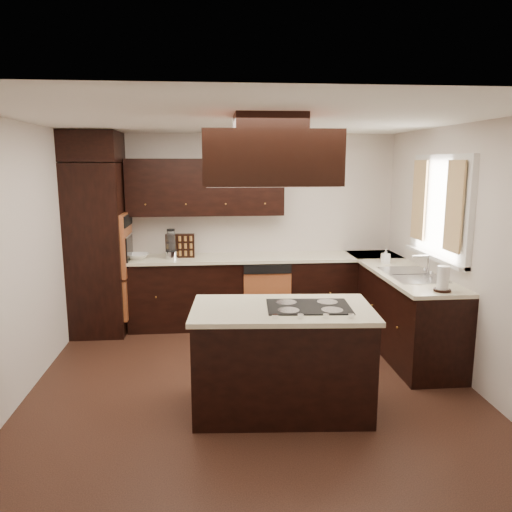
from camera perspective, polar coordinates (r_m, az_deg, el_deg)
name	(u,v)px	position (r m, az deg, el deg)	size (l,w,h in m)	color
floor	(251,383)	(5.05, -0.53, -14.35)	(4.20, 4.20, 0.02)	#4F2D1E
ceiling	(251,118)	(4.59, -0.59, 15.45)	(4.20, 4.20, 0.02)	white
wall_back	(239,228)	(6.74, -2.01, 3.20)	(4.20, 0.02, 2.50)	beige
wall_front	(284,334)	(2.63, 3.22, -8.87)	(4.20, 0.02, 2.50)	beige
wall_left	(17,262)	(4.96, -25.63, -0.58)	(0.02, 4.20, 2.50)	beige
wall_right	(467,254)	(5.27, 22.98, 0.23)	(0.02, 4.20, 2.50)	beige
oven_column	(98,249)	(6.51, -17.59, 0.75)	(0.65, 0.75, 2.12)	black
wall_oven_face	(127,244)	(6.44, -14.57, 1.33)	(0.05, 0.62, 0.78)	#B76033
base_cabinets_back	(243,292)	(6.60, -1.51, -4.14)	(2.93, 0.60, 0.88)	black
base_cabinets_right	(398,308)	(6.12, 15.89, -5.75)	(0.60, 2.40, 0.88)	black
countertop_back	(243,258)	(6.48, -1.52, -0.24)	(2.93, 0.63, 0.04)	beige
countertop_right	(399,270)	(6.00, 15.98, -1.54)	(0.63, 2.40, 0.04)	beige
upper_cabinets	(206,187)	(6.50, -5.78, 7.83)	(2.00, 0.34, 0.72)	black
dishwasher_front	(267,301)	(6.35, 1.31, -5.14)	(0.60, 0.05, 0.72)	#B76033
window_frame	(440,208)	(5.69, 20.32, 5.20)	(0.06, 1.32, 1.12)	white
window_pane	(443,208)	(5.70, 20.58, 5.19)	(0.00, 1.20, 1.00)	white
curtain_left	(454,207)	(5.28, 21.71, 5.28)	(0.02, 0.34, 0.90)	#F7E8B8
curtain_right	(419,200)	(6.04, 18.13, 6.10)	(0.02, 0.34, 0.90)	#F7E8B8
sink_rim	(412,275)	(5.68, 17.39, -2.04)	(0.52, 0.84, 0.01)	silver
island	(282,361)	(4.40, 2.94, -11.89)	(1.48, 0.81, 0.88)	black
island_top	(282,310)	(4.25, 3.00, -6.15)	(1.53, 0.86, 0.04)	beige
cooktop	(309,307)	(4.26, 6.02, -5.77)	(0.70, 0.47, 0.01)	black
range_hood	(269,158)	(4.04, 1.51, 11.12)	(1.05, 0.72, 0.42)	black
hood_duct	(269,122)	(4.05, 1.53, 15.01)	(0.55, 0.50, 0.13)	black
blender_base	(172,255)	(6.39, -9.63, 0.10)	(0.15, 0.15, 0.10)	silver
blender_pitcher	(171,241)	(6.36, -9.68, 1.69)	(0.13, 0.13, 0.26)	silver
spice_rack	(180,246)	(6.47, -8.66, 1.18)	(0.36, 0.09, 0.30)	black
mixing_bowl	(138,256)	(6.48, -13.37, -0.05)	(0.28, 0.28, 0.07)	white
soap_bottle	(386,256)	(6.23, 14.60, 0.00)	(0.08, 0.08, 0.18)	white
paper_towel	(443,279)	(5.03, 20.58, -2.47)	(0.11, 0.11, 0.25)	white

